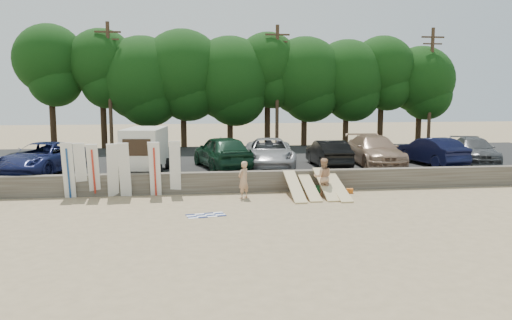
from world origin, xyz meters
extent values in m
plane|color=tan|center=(0.00, 0.00, 0.00)|extent=(120.00, 120.00, 0.00)
cube|color=#6B6356|center=(0.00, 3.00, 0.50)|extent=(44.00, 0.50, 1.00)
cube|color=#282828|center=(0.00, 10.50, 0.35)|extent=(44.00, 14.50, 0.70)
cylinder|color=#382616|center=(-14.37, 17.60, 2.89)|extent=(0.44, 0.44, 4.39)
sphere|color=#174212|center=(-14.37, 17.60, 7.18)|extent=(5.08, 5.08, 5.08)
cylinder|color=#382616|center=(-10.77, 17.60, 2.82)|extent=(0.44, 0.44, 4.24)
sphere|color=#174212|center=(-10.77, 17.60, 6.96)|extent=(4.98, 4.98, 4.98)
cylinder|color=#382616|center=(-7.84, 17.60, 2.44)|extent=(0.44, 0.44, 3.47)
sphere|color=#174212|center=(-7.84, 17.60, 5.83)|extent=(6.29, 6.29, 6.29)
cylinder|color=#382616|center=(-4.90, 17.60, 2.61)|extent=(0.44, 0.44, 3.83)
sphere|color=#174212|center=(-4.90, 17.60, 6.35)|extent=(6.32, 6.32, 6.32)
cylinder|color=#382616|center=(-1.37, 17.60, 2.45)|extent=(0.44, 0.44, 3.50)
sphere|color=#174212|center=(-1.37, 17.60, 5.86)|extent=(6.39, 6.39, 6.39)
cylinder|color=#382616|center=(1.53, 17.60, 2.80)|extent=(0.44, 0.44, 4.20)
sphere|color=#174212|center=(1.53, 17.60, 6.90)|extent=(4.98, 4.98, 4.98)
cylinder|color=#382616|center=(4.44, 17.60, 2.51)|extent=(0.44, 0.44, 3.62)
sphere|color=#174212|center=(4.44, 17.60, 6.05)|extent=(6.10, 6.10, 6.10)
cylinder|color=#382616|center=(7.81, 17.60, 2.49)|extent=(0.44, 0.44, 3.58)
sphere|color=#174212|center=(7.81, 17.60, 5.99)|extent=(5.89, 5.89, 5.89)
cylinder|color=#382616|center=(10.68, 17.60, 2.73)|extent=(0.44, 0.44, 4.06)
sphere|color=#174212|center=(10.68, 17.60, 6.70)|extent=(5.12, 5.12, 5.12)
cylinder|color=#382616|center=(13.91, 17.60, 2.44)|extent=(0.44, 0.44, 3.48)
sphere|color=#174212|center=(13.91, 17.60, 5.84)|extent=(5.34, 5.34, 5.34)
cylinder|color=#473321|center=(-10.00, 16.00, 5.20)|extent=(0.26, 0.26, 9.00)
cube|color=#473321|center=(-10.00, 16.00, 9.00)|extent=(1.80, 0.12, 0.12)
cube|color=#473321|center=(-10.00, 16.00, 8.50)|extent=(1.50, 0.10, 0.10)
cylinder|color=#473321|center=(2.00, 16.00, 5.20)|extent=(0.26, 0.26, 9.00)
cube|color=#473321|center=(2.00, 16.00, 9.00)|extent=(1.80, 0.12, 0.12)
cube|color=#473321|center=(2.00, 16.00, 8.50)|extent=(1.50, 0.10, 0.10)
cylinder|color=#473321|center=(14.00, 16.00, 5.20)|extent=(0.26, 0.26, 9.00)
cube|color=#473321|center=(14.00, 16.00, 9.00)|extent=(1.80, 0.12, 0.12)
cube|color=#473321|center=(14.00, 16.00, 8.50)|extent=(1.50, 0.10, 0.10)
cube|color=beige|center=(-6.77, 5.31, 1.99)|extent=(2.24, 3.77, 1.96)
cube|color=black|center=(-7.00, 3.53, 2.17)|extent=(1.33, 0.21, 0.80)
cylinder|color=black|center=(-7.85, 4.29, 0.99)|extent=(0.25, 0.61, 0.59)
cylinder|color=black|center=(-5.99, 4.04, 0.99)|extent=(0.25, 0.61, 0.59)
cylinder|color=black|center=(-7.54, 6.59, 0.99)|extent=(0.25, 0.61, 0.59)
cylinder|color=black|center=(-5.68, 6.34, 0.99)|extent=(0.25, 0.61, 0.59)
imported|color=#151C4C|center=(-11.91, 5.78, 1.48)|extent=(4.06, 6.10, 1.55)
imported|color=#11301F|center=(-2.76, 6.18, 1.60)|extent=(3.29, 5.62, 1.80)
imported|color=#9D9DA2|center=(-0.14, 6.37, 1.49)|extent=(3.26, 5.93, 1.57)
imported|color=black|center=(3.09, 5.96, 1.44)|extent=(1.61, 4.52, 1.48)
imported|color=#9C7B63|center=(5.86, 6.21, 1.53)|extent=(2.66, 5.84, 1.66)
imported|color=black|center=(9.14, 5.99, 1.48)|extent=(2.45, 4.95, 1.56)
imported|color=#46484B|center=(12.05, 6.46, 1.42)|extent=(3.29, 5.31, 1.43)
cube|color=silver|center=(-9.93, 2.48, 1.28)|extent=(0.51, 0.54, 2.57)
cube|color=silver|center=(-9.43, 2.65, 1.27)|extent=(0.52, 0.69, 2.54)
cube|color=silver|center=(-8.84, 2.49, 1.25)|extent=(0.54, 0.84, 2.50)
cube|color=silver|center=(-7.98, 2.42, 1.26)|extent=(0.62, 0.86, 2.51)
cube|color=silver|center=(-7.47, 2.52, 1.26)|extent=(0.57, 0.81, 2.52)
cube|color=silver|center=(-7.46, 2.41, 1.27)|extent=(0.52, 0.68, 2.54)
cube|color=silver|center=(-6.12, 2.57, 1.27)|extent=(0.59, 0.70, 2.55)
cube|color=silver|center=(-6.10, 2.43, 1.28)|extent=(0.52, 0.64, 2.55)
cube|color=silver|center=(-5.19, 2.60, 1.29)|extent=(0.51, 0.52, 2.57)
cube|color=#D7BE87|center=(0.22, 1.40, 0.52)|extent=(0.56, 2.86, 1.03)
cube|color=#D7BE87|center=(0.94, 1.58, 0.46)|extent=(0.56, 2.89, 0.93)
cube|color=#D7BE87|center=(1.72, 1.55, 0.56)|extent=(0.56, 2.83, 1.12)
cube|color=#D7BE87|center=(2.25, 1.32, 0.44)|extent=(0.56, 2.91, 0.87)
imported|color=tan|center=(-2.12, 1.51, 0.85)|extent=(0.73, 0.72, 1.70)
imported|color=tan|center=(1.59, 1.55, 0.88)|extent=(0.93, 0.77, 1.77)
cube|color=#227C42|center=(1.52, 2.40, 0.16)|extent=(0.46, 0.41, 0.32)
cube|color=orange|center=(3.03, 1.97, 0.11)|extent=(0.34, 0.30, 0.22)
plane|color=white|center=(-3.93, -1.53, 0.01)|extent=(1.77, 1.77, 0.00)
camera|label=1|loc=(-4.55, -20.59, 4.68)|focal=35.00mm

